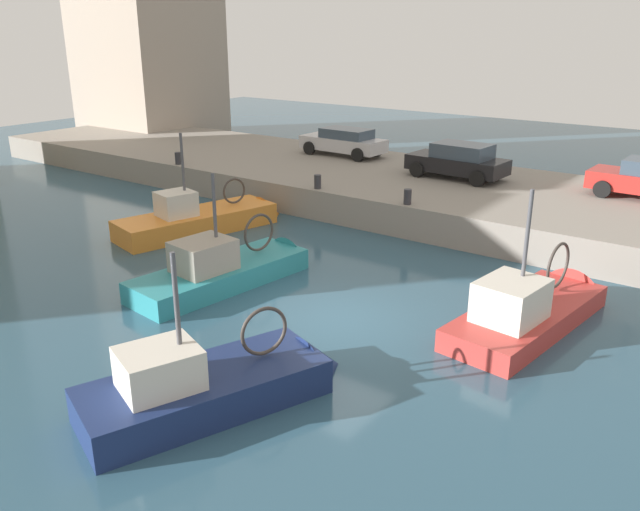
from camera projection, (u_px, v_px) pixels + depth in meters
water_surface at (336, 320)px, 16.90m from camera, size 80.00×80.00×0.00m
quay_wall at (503, 205)px, 25.44m from camera, size 9.00×56.00×1.20m
fishing_boat_red at (533, 317)px, 16.67m from camera, size 6.42×2.70×4.55m
fishing_boat_teal at (231, 277)px, 19.35m from camera, size 6.51×2.60×4.21m
fishing_boat_navy at (221, 397)px, 13.16m from camera, size 5.95×3.69×4.24m
fishing_boat_orange at (206, 227)px, 24.28m from camera, size 6.99×3.38×4.55m
parked_car_silver at (344, 141)px, 31.63m from camera, size 1.93×4.32×1.33m
parked_car_black at (458, 161)px, 26.91m from camera, size 2.14×4.17×1.46m
mooring_bollard_south at (408, 197)px, 23.10m from camera, size 0.28×0.28×0.55m
mooring_bollard_mid at (318, 182)px, 25.32m from camera, size 0.28×0.28×0.55m
mooring_bollard_north at (178, 158)px, 29.77m from camera, size 0.28×0.28×0.55m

